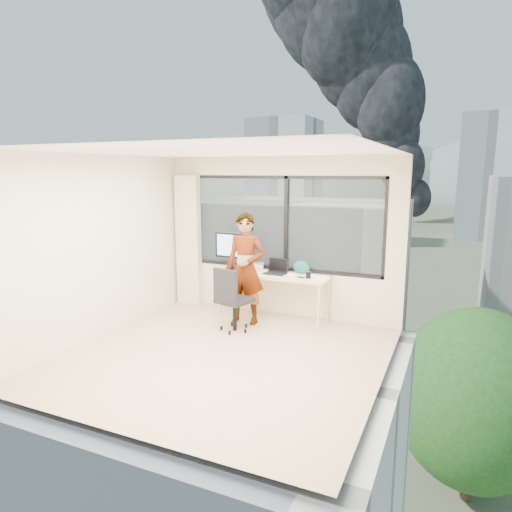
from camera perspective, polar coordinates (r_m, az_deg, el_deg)
The scene contains 25 objects.
floor at distance 6.09m, azimuth -3.95°, elevation -12.31°, with size 4.00×4.00×0.01m, color #D8B88C.
ceiling at distance 5.62m, azimuth -4.30°, elevation 12.94°, with size 4.00×4.00×0.01m, color white.
wall_front at distance 4.11m, azimuth -17.50°, elevation -4.96°, with size 4.00×0.01×2.60m, color beige.
wall_left at distance 6.88m, azimuth -18.96°, elevation 1.09°, with size 0.01×4.00×2.60m, color beige.
wall_right at distance 5.09m, azimuth 16.13°, elevation -1.92°, with size 0.01×4.00×2.60m, color beige.
window_wall at distance 7.46m, azimuth 3.51°, elevation 4.09°, with size 3.30×0.16×1.55m, color black, non-canonical shape.
curtain at distance 8.20m, azimuth -8.48°, elevation 1.94°, with size 0.45×0.14×2.30m, color beige.
desk at distance 7.39m, azimuth 2.11°, elevation -5.06°, with size 1.80×0.60×0.75m, color beige.
chair at distance 6.81m, azimuth -2.70°, elevation -5.34°, with size 0.51×0.51×1.00m, color black, non-canonical shape.
person at distance 7.08m, azimuth -1.34°, elevation -1.61°, with size 0.63×0.42×1.74m, color #2D2D33.
monitor at distance 7.60m, azimuth -3.00°, elevation 0.68°, with size 0.62×0.13×0.62m, color black, non-canonical shape.
game_console at distance 7.68m, azimuth -0.28°, elevation -1.25°, with size 0.33×0.28×0.08m, color white.
laptop at distance 7.25m, azimuth 2.43°, elevation -1.42°, with size 0.34×0.36×0.22m, color black, non-canonical shape.
cellphone at distance 7.05m, azimuth 5.63°, elevation -2.68°, with size 0.11×0.05×0.01m, color black.
pen_cup at distance 7.02m, azimuth 6.59°, elevation -2.38°, with size 0.08×0.08×0.10m, color black.
handbag at distance 7.32m, azimuth 5.75°, elevation -1.38°, with size 0.28×0.14×0.21m, color #0C4A3B.
exterior_ground at distance 126.03m, azimuth 22.81°, elevation 2.29°, with size 400.00×400.00×0.04m, color #515B3D.
near_bldg_a at distance 38.00m, azimuth 5.58°, elevation -3.74°, with size 16.00×12.00×14.00m, color beige.
far_tower_a at distance 106.82m, azimuth 3.61°, elevation 9.29°, with size 14.00×14.00×28.00m, color silver.
far_tower_b at distance 125.06m, azimuth 27.00°, elevation 8.82°, with size 13.00×13.00×30.00m, color silver.
far_tower_d at distance 167.22m, azimuth 2.22°, elevation 8.73°, with size 16.00×14.00×22.00m, color silver.
hill_a at distance 347.70m, azimuth 3.56°, elevation 7.86°, with size 288.00×216.00×90.00m, color slate.
tree_a at distance 35.03m, azimuth -9.99°, elevation -10.26°, with size 7.00×7.00×8.00m, color #1E4E1A, non-canonical shape.
tree_b at distance 25.86m, azimuth 25.56°, elevation -17.84°, with size 7.60×7.60×9.00m, color #1E4E1A, non-canonical shape.
smoke_plume_a at distance 159.71m, azimuth 20.75°, elevation 23.20°, with size 40.00×24.00×90.00m, color black, non-canonical shape.
Camera 1 is at (2.67, -4.93, 2.37)m, focal length 31.84 mm.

